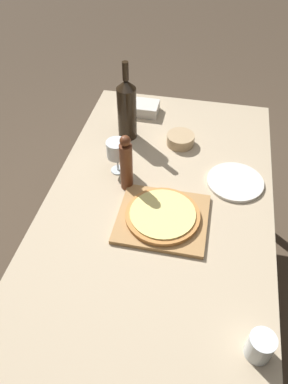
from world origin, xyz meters
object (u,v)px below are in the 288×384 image
Objects in this scene: wine_bottle at (127,109)px; small_bowl at (180,139)px; pizza at (163,215)px; wine_glass at (117,150)px; pepper_mill at (126,164)px.

wine_bottle is 2.93× the size of small_bowl.
wine_bottle is at bearing 117.17° from pizza.
pizza is 0.49m from small_bowl.
small_bowl is (0.24, 0.24, -0.09)m from wine_glass.
pizza is at bearing -62.83° from wine_bottle.
wine_bottle reaches higher than pizza.
small_bowl is at bearing 89.65° from pizza.
small_bowl is (0.18, 0.33, -0.10)m from pepper_mill.
small_bowl is at bearing -2.25° from wine_bottle.
pizza is at bearing -45.53° from wine_glass.
wine_bottle is 0.29m from small_bowl.
pepper_mill is at bearing 138.89° from pizza.
wine_glass reaches higher than pizza.
pepper_mill is 0.39m from small_bowl.
small_bowl reaches higher than pizza.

